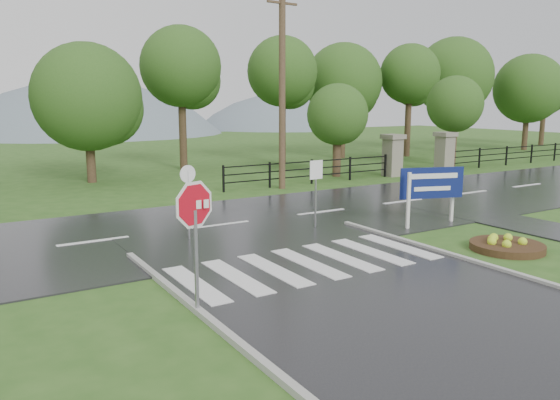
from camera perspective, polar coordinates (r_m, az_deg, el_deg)
ground at (r=10.09m, az=19.75°, el=-13.59°), size 120.00×120.00×0.00m
main_road at (r=17.74m, az=-6.21°, el=-2.73°), size 90.00×8.00×0.04m
walkway at (r=18.98m, az=26.52°, el=-2.91°), size 2.20×11.00×0.04m
crosswalk at (r=13.52m, az=2.98°, el=-6.58°), size 6.50×2.80×0.02m
pillar_west at (r=29.85m, az=11.68°, el=4.70°), size 1.00×1.00×2.24m
pillar_east at (r=32.71m, az=16.82°, el=4.94°), size 1.00×1.00×2.24m
fence_west at (r=26.60m, az=3.34°, el=3.25°), size 9.58×0.08×1.20m
fence_east at (r=41.37m, az=26.80°, el=4.70°), size 20.58×0.08×1.20m
hills at (r=74.09m, az=-22.09°, el=-5.74°), size 102.00×48.00×48.00m
treeline at (r=31.06m, az=-15.69°, el=2.55°), size 83.20×5.20×10.00m
stop_sign at (r=10.17m, az=-8.89°, el=-1.73°), size 1.15×0.41×2.71m
estate_billboard at (r=18.11m, az=15.57°, el=1.43°), size 2.11×0.75×1.91m
flower_bed at (r=16.04m, az=22.64°, el=-4.36°), size 1.95×1.95×0.39m
reg_sign_small at (r=17.10m, az=3.78°, el=2.04°), size 0.48×0.06×2.17m
reg_sign_round at (r=15.88m, az=-9.58°, el=0.76°), size 0.51×0.11×2.19m
utility_pole_east at (r=24.88m, az=0.23°, el=11.52°), size 1.58×0.30×8.88m
entrance_tree_left at (r=29.19m, az=6.03°, el=8.83°), size 3.23×3.23×4.91m
entrance_tree_right at (r=35.37m, az=17.82°, el=9.49°), size 3.40×3.40×5.51m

